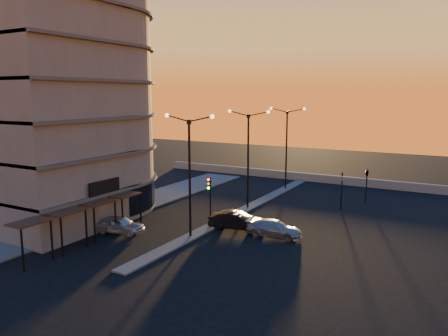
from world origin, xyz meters
TOP-DOWN VIEW (x-y plane):
  - ground at (0.00, 0.00)m, footprint 120.00×120.00m
  - sidewalk_west at (-10.50, 4.00)m, footprint 5.00×40.00m
  - median at (0.00, 10.00)m, footprint 1.20×36.00m
  - parapet at (2.00, 26.00)m, footprint 44.00×0.50m
  - building at (-14.00, 0.03)m, footprint 14.35×17.08m
  - streetlamp_near at (0.00, 0.00)m, footprint 4.32×0.32m
  - streetlamp_mid at (0.00, 10.00)m, footprint 4.32×0.32m
  - streetlamp_far at (0.00, 20.00)m, footprint 4.32×0.32m
  - traffic_light_main at (0.00, 2.87)m, footprint 0.28×0.44m
  - signal_east_a at (8.00, 14.00)m, footprint 0.13×0.16m
  - signal_east_b at (9.50, 18.00)m, footprint 0.42×1.99m
  - car_hatchback at (-5.57, -1.82)m, footprint 4.31×2.54m
  - car_sedan at (2.13, 3.58)m, footprint 4.67×2.32m
  - car_wagon at (5.53, 3.41)m, footprint 4.50×2.15m

SIDE VIEW (x-z plane):
  - ground at x=0.00m, z-range 0.00..0.00m
  - sidewalk_west at x=-10.50m, z-range 0.00..0.12m
  - median at x=0.00m, z-range 0.00..0.12m
  - parapet at x=2.00m, z-range 0.00..1.00m
  - car_wagon at x=5.53m, z-range 0.00..1.26m
  - car_hatchback at x=-5.57m, z-range 0.00..1.38m
  - car_sedan at x=2.13m, z-range 0.00..1.47m
  - signal_east_a at x=8.00m, z-range 0.13..3.73m
  - traffic_light_main at x=0.00m, z-range 0.76..5.01m
  - signal_east_b at x=9.50m, z-range 1.30..4.90m
  - streetlamp_near at x=0.00m, z-range 0.84..10.35m
  - streetlamp_mid at x=0.00m, z-range 0.84..10.35m
  - streetlamp_far at x=0.00m, z-range 0.84..10.35m
  - building at x=-14.00m, z-range -0.59..24.41m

